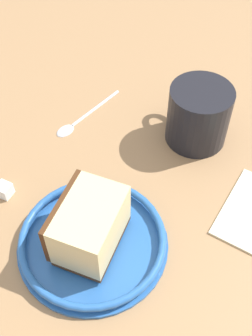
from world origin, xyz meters
The scene contains 6 objects.
ground_plane centered at (0.00, 0.00, -1.22)cm, with size 151.03×151.03×2.44cm, color #936D47.
small_plate centered at (-3.33, 3.57, 0.93)cm, with size 18.13×18.13×1.88cm.
cake_slice centered at (-3.24, 3.83, 4.34)cm, with size 10.81×9.26×6.69cm.
tea_mug centered at (15.54, -9.42, 4.44)cm, with size 10.38×8.77×8.70cm.
teaspoon centered at (17.30, 8.36, 0.35)cm, with size 11.26×9.12×0.80cm.
sugar_cube centered at (3.52, 15.90, 0.90)cm, with size 1.80×1.80×1.80cm, color white.
Camera 1 is at (-28.42, -1.88, 45.83)cm, focal length 45.59 mm.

